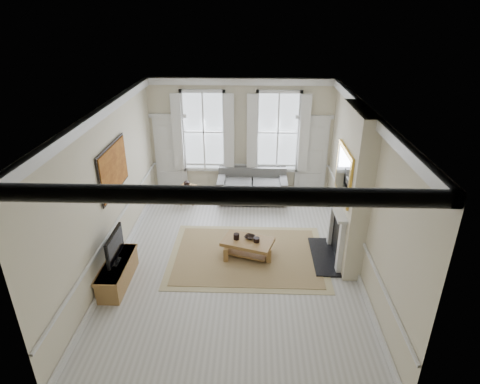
{
  "coord_description": "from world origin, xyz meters",
  "views": [
    {
      "loc": [
        0.37,
        -7.42,
        5.17
      ],
      "look_at": [
        0.08,
        0.94,
        1.25
      ],
      "focal_mm": 30.0,
      "sensor_mm": 36.0,
      "label": 1
    }
  ],
  "objects_px": {
    "sofa": "(252,188)",
    "tv_stand": "(118,273)",
    "side_table": "(187,190)",
    "coffee_table": "(248,243)"
  },
  "relations": [
    {
      "from": "tv_stand",
      "to": "sofa",
      "type": "bearing_deg",
      "value": 55.9
    },
    {
      "from": "sofa",
      "to": "side_table",
      "type": "distance_m",
      "value": 1.86
    },
    {
      "from": "sofa",
      "to": "tv_stand",
      "type": "bearing_deg",
      "value": -124.1
    },
    {
      "from": "coffee_table",
      "to": "tv_stand",
      "type": "bearing_deg",
      "value": -140.06
    },
    {
      "from": "sofa",
      "to": "tv_stand",
      "type": "xyz_separation_m",
      "value": [
        -2.69,
        -3.97,
        -0.12
      ]
    },
    {
      "from": "sofa",
      "to": "coffee_table",
      "type": "bearing_deg",
      "value": -91.6
    },
    {
      "from": "side_table",
      "to": "tv_stand",
      "type": "height_order",
      "value": "side_table"
    },
    {
      "from": "side_table",
      "to": "coffee_table",
      "type": "bearing_deg",
      "value": -56.37
    },
    {
      "from": "sofa",
      "to": "coffee_table",
      "type": "height_order",
      "value": "sofa"
    },
    {
      "from": "tv_stand",
      "to": "side_table",
      "type": "bearing_deg",
      "value": 77.12
    }
  ]
}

